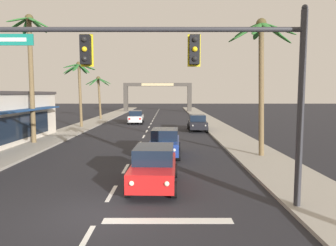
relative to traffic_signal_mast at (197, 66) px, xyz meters
name	(u,v)px	position (x,y,z in m)	size (l,w,h in m)	color
ground_plane	(101,213)	(-3.11, -0.34, -4.76)	(220.00, 220.00, 0.00)	#232328
sidewalk_right	(226,133)	(4.69, 19.66, -4.69)	(3.20, 110.00, 0.14)	#9E998E
sidewalk_left	(65,133)	(-10.91, 19.66, -4.69)	(3.20, 110.00, 0.14)	#9E998E
lane_markings	(150,135)	(-2.67, 18.83, -4.76)	(4.28, 86.24, 0.01)	silver
traffic_signal_mast	(197,66)	(0.00, 0.00, 0.00)	(10.91, 0.41, 6.71)	#2D2D33
sedan_lead_at_stop_bar	(155,166)	(-1.49, 2.66, -3.91)	(2.06, 4.49, 1.68)	red
sedan_third_in_queue	(165,142)	(-1.10, 9.10, -3.91)	(2.07, 4.50, 1.68)	navy
sedan_oncoming_far	(137,117)	(-5.07, 30.06, -3.91)	(2.05, 4.49, 1.68)	silver
sedan_parked_nearest_kerb	(198,123)	(2.17, 22.24, -3.91)	(1.99, 4.47, 1.68)	black
palm_left_second	(31,57)	(-11.25, 13.54, 1.90)	(3.62, 3.59, 9.77)	brown
palm_left_third	(80,77)	(-10.82, 24.79, 0.93)	(3.75, 3.75, 7.43)	brown
palm_left_farthest	(100,88)	(-11.12, 36.07, -0.01)	(3.98, 3.82, 6.43)	brown
palm_right_second	(262,53)	(4.60, 8.52, 1.54)	(3.74, 4.11, 8.29)	brown
town_gateway_arch	(158,93)	(-3.11, 55.98, -0.76)	(14.45, 0.90, 6.12)	#423D38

